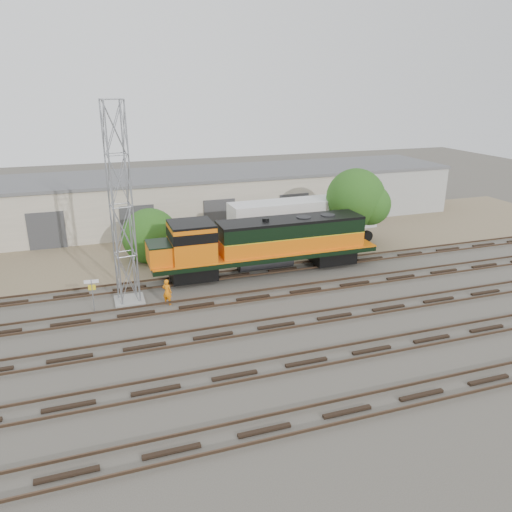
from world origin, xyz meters
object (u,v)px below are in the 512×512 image
object	(u,v)px
locomotive	(262,243)
worker	(167,292)
signal_tower	(121,210)
semi_trailer	(307,216)

from	to	relation	value
locomotive	worker	world-z (taller)	locomotive
signal_tower	locomotive	bearing A→B (deg)	12.30
signal_tower	semi_trailer	distance (m)	18.98
locomotive	signal_tower	world-z (taller)	signal_tower
signal_tower	semi_trailer	size ratio (longest dim) A/B	0.95
signal_tower	worker	world-z (taller)	signal_tower
worker	semi_trailer	distance (m)	17.18
locomotive	semi_trailer	distance (m)	8.53
locomotive	signal_tower	size ratio (longest dim) A/B	1.35
worker	semi_trailer	xyz separation A→B (m)	(14.42, 9.17, 1.78)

